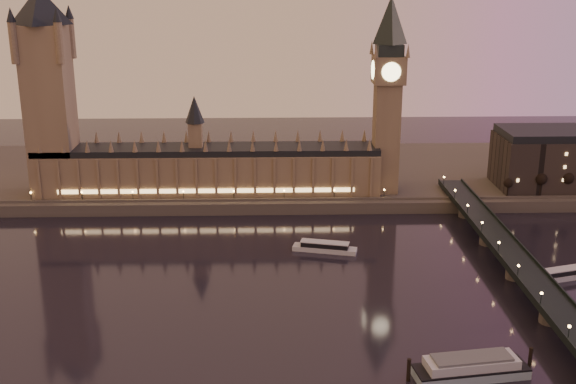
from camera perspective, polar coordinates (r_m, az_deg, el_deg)
name	(u,v)px	position (r m, az deg, el deg)	size (l,w,h in m)	color
ground	(290,302)	(276.39, 0.19, -8.67)	(700.00, 700.00, 0.00)	black
far_embankment	(332,174)	(431.48, 3.51, 1.42)	(560.00, 130.00, 6.00)	#423D35
palace_of_westminster	(208,164)	(383.80, -6.36, 2.21)	(180.00, 26.62, 52.00)	brown
victoria_tower	(47,81)	(389.93, -18.48, 8.30)	(31.68, 31.68, 118.00)	brown
big_ben	(388,83)	(378.70, 7.92, 8.49)	(17.68, 17.68, 104.00)	brown
westminster_bridge	(531,286)	(291.34, 18.65, -7.03)	(13.20, 260.00, 15.30)	black
bare_tree_0	(510,182)	(393.62, 17.13, 0.74)	(5.22, 5.22, 10.62)	black
bare_tree_1	(538,182)	(398.68, 19.18, 0.75)	(5.22, 5.22, 10.62)	black
bare_tree_2	(567,182)	(404.23, 21.17, 0.76)	(5.22, 5.22, 10.62)	black
cruise_boat_a	(325,247)	(322.54, 2.92, -4.37)	(29.05, 12.89, 4.55)	silver
cruise_boat_b	(560,275)	(314.59, 20.73, -6.12)	(25.01, 12.62, 4.48)	silver
moored_barge	(471,367)	(235.80, 14.27, -13.29)	(40.68, 14.98, 7.53)	#92AEBA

